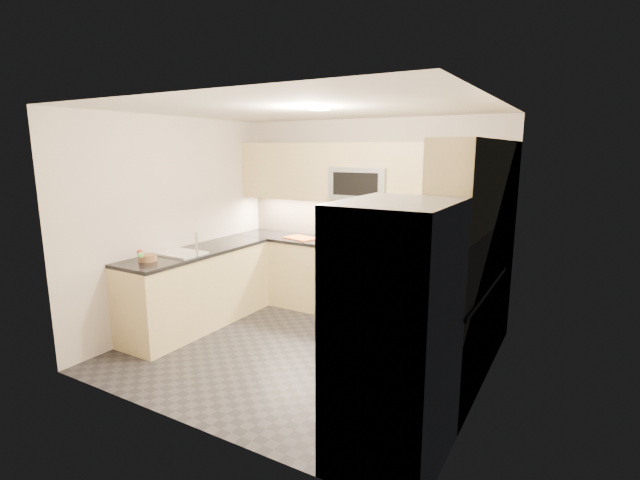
{
  "coord_description": "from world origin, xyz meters",
  "views": [
    {
      "loc": [
        2.48,
        -3.91,
        2.12
      ],
      "look_at": [
        0.0,
        0.35,
        1.15
      ],
      "focal_mm": 26.0,
      "sensor_mm": 36.0,
      "label": 1
    }
  ],
  "objects": [
    {
      "name": "base_cab_right",
      "position": [
        1.5,
        0.15,
        0.45
      ],
      "size": [
        0.6,
        1.7,
        0.9
      ],
      "primitive_type": "cube",
      "color": "#D6C081",
      "rests_on": "floor"
    },
    {
      "name": "utensil_bowl",
      "position": [
        1.41,
        1.23,
        1.02
      ],
      "size": [
        0.36,
        0.36,
        0.16
      ],
      "primitive_type": "cylinder",
      "rotation": [
        0.0,
        0.0,
        -0.33
      ],
      "color": "#5C9E43",
      "rests_on": "countertop_back_right"
    },
    {
      "name": "base_cab_back_right",
      "position": [
        1.09,
        1.3,
        0.45
      ],
      "size": [
        1.42,
        0.6,
        0.9
      ],
      "primitive_type": "cube",
      "color": "#D6C081",
      "rests_on": "floor"
    },
    {
      "name": "oven_door_glass",
      "position": [
        0.0,
        0.95,
        0.45
      ],
      "size": [
        0.62,
        0.02,
        0.45
      ],
      "primitive_type": "cube",
      "color": "black",
      "rests_on": "gas_range"
    },
    {
      "name": "gas_range",
      "position": [
        0.0,
        1.28,
        0.46
      ],
      "size": [
        0.76,
        0.65,
        0.91
      ],
      "primitive_type": "cube",
      "color": "#A1A5A9",
      "rests_on": "floor"
    },
    {
      "name": "fruit_pear",
      "position": [
        -1.43,
        -0.85,
        1.05
      ],
      "size": [
        0.06,
        0.06,
        0.06
      ],
      "primitive_type": "sphere",
      "color": "#54C253",
      "rests_on": "fruit_basket"
    },
    {
      "name": "base_cab_back_left",
      "position": [
        -1.09,
        1.3,
        0.45
      ],
      "size": [
        1.42,
        0.6,
        0.9
      ],
      "primitive_type": "cube",
      "color": "#D6C081",
      "rests_on": "floor"
    },
    {
      "name": "fridge_handle_left",
      "position": [
        1.08,
        -1.33,
        0.95
      ],
      "size": [
        0.02,
        0.02,
        1.2
      ],
      "primitive_type": "cylinder",
      "color": "#B2B5BA",
      "rests_on": "refrigerator"
    },
    {
      "name": "countertop_right",
      "position": [
        1.5,
        0.15,
        0.92
      ],
      "size": [
        0.63,
        1.7,
        0.04
      ],
      "primitive_type": "cube",
      "color": "black",
      "rests_on": "base_cab_right"
    },
    {
      "name": "wall_front",
      "position": [
        0.0,
        -1.6,
        1.25
      ],
      "size": [
        3.6,
        0.02,
        2.5
      ],
      "primitive_type": "cube",
      "color": "beige",
      "rests_on": "floor"
    },
    {
      "name": "cutting_board",
      "position": [
        -0.82,
        1.24,
        0.95
      ],
      "size": [
        0.47,
        0.38,
        0.01
      ],
      "primitive_type": "cube",
      "rotation": [
        0.0,
        0.0,
        -0.26
      ],
      "color": "#C04612",
      "rests_on": "countertop_back_left"
    },
    {
      "name": "backsplash_right",
      "position": [
        1.8,
        0.45,
        1.2
      ],
      "size": [
        0.01,
        2.3,
        0.51
      ],
      "primitive_type": "cube",
      "color": "#C2AA8C",
      "rests_on": "wall_right"
    },
    {
      "name": "floor",
      "position": [
        0.0,
        0.0,
        0.0
      ],
      "size": [
        3.6,
        3.2,
        0.0
      ],
      "primitive_type": "cube",
      "color": "black",
      "rests_on": "ground"
    },
    {
      "name": "range_cooktop",
      "position": [
        0.0,
        1.28,
        0.92
      ],
      "size": [
        0.76,
        0.65,
        0.03
      ],
      "primitive_type": "cube",
      "color": "black",
      "rests_on": "gas_range"
    },
    {
      "name": "dish_towel_check",
      "position": [
        -0.14,
        0.91,
        0.55
      ],
      "size": [
        0.17,
        0.03,
        0.32
      ],
      "primitive_type": "cube",
      "rotation": [
        0.0,
        0.0,
        0.12
      ],
      "color": "silver",
      "rests_on": "oven_handle"
    },
    {
      "name": "countertop_peninsula",
      "position": [
        -1.5,
        0.0,
        0.92
      ],
      "size": [
        0.63,
        2.0,
        0.04
      ],
      "primitive_type": "cube",
      "color": "black",
      "rests_on": "base_cab_peninsula"
    },
    {
      "name": "oven_handle",
      "position": [
        0.0,
        0.93,
        0.72
      ],
      "size": [
        0.6,
        0.02,
        0.02
      ],
      "primitive_type": "cylinder",
      "rotation": [
        0.0,
        1.57,
        0.0
      ],
      "color": "#B2B5BA",
      "rests_on": "gas_range"
    },
    {
      "name": "microwave",
      "position": [
        0.0,
        1.4,
        1.7
      ],
      "size": [
        0.76,
        0.4,
        0.4
      ],
      "primitive_type": "cube",
      "color": "#94989B",
      "rests_on": "upper_cab_back"
    },
    {
      "name": "upper_cab_back",
      "position": [
        0.0,
        1.43,
        1.83
      ],
      "size": [
        3.6,
        0.35,
        0.75
      ],
      "primitive_type": "cube",
      "color": "#D6C081",
      "rests_on": "wall_back"
    },
    {
      "name": "backsplash_back",
      "position": [
        0.0,
        1.6,
        1.2
      ],
      "size": [
        3.6,
        0.01,
        0.51
      ],
      "primitive_type": "cube",
      "color": "#C2AA8C",
      "rests_on": "wall_back"
    },
    {
      "name": "fruit_apple",
      "position": [
        -1.53,
        -0.77,
        1.05
      ],
      "size": [
        0.06,
        0.06,
        0.06
      ],
      "primitive_type": "sphere",
      "color": "#B21514",
      "rests_on": "fruit_basket"
    },
    {
      "name": "dish_towel_blue",
      "position": [
        0.17,
        0.91,
        0.55
      ],
      "size": [
        0.18,
        0.06,
        0.34
      ],
      "primitive_type": "cube",
      "rotation": [
        0.0,
        0.0,
        0.26
      ],
      "color": "#2F4982",
      "rests_on": "oven_handle"
    },
    {
      "name": "refrigerator",
      "position": [
        1.45,
        -1.15,
        0.9
      ],
      "size": [
        0.7,
        0.9,
        1.8
      ],
      "primitive_type": "cube",
      "color": "#A1A5A9",
      "rests_on": "floor"
    },
    {
      "name": "fridge_handle_right",
      "position": [
        1.08,
        -0.97,
        0.95
      ],
      "size": [
        0.02,
        0.02,
        1.2
      ],
      "primitive_type": "cylinder",
      "color": "#B2B5BA",
      "rests_on": "refrigerator"
    },
    {
      "name": "countertop_back_right",
      "position": [
        1.09,
        1.3,
        0.92
      ],
      "size": [
        1.42,
        0.63,
        0.04
      ],
      "primitive_type": "cube",
      "color": "black",
      "rests_on": "base_cab_back_right"
    },
    {
      "name": "wall_left",
      "position": [
        -1.8,
        0.0,
        1.25
      ],
      "size": [
        0.02,
        3.2,
        2.5
      ],
      "primitive_type": "cube",
      "color": "beige",
      "rests_on": "floor"
    },
    {
      "name": "faucet",
      "position": [
        -1.24,
        -0.25,
        1.08
      ],
      "size": [
        0.03,
        0.03,
        0.28
      ],
      "primitive_type": "cylinder",
      "color": "silver",
      "rests_on": "countertop_peninsula"
    },
    {
      "name": "sink_basin",
      "position": [
        -1.5,
        -0.25,
        0.88
      ],
      "size": [
        0.52,
        0.38,
        0.16
      ],
      "primitive_type": "cube",
      "color": "white",
      "rests_on": "base_cab_peninsula"
    },
    {
      "name": "microwave_door",
      "position": [
        0.0,
        1.2,
        1.7
      ],
      "size": [
        0.6,
        0.01,
        0.28
      ],
      "primitive_type": "cube",
      "color": "black",
      "rests_on": "microwave"
    },
    {
      "name": "wall_back",
      "position": [
        0.0,
        1.6,
        1.25
      ],
      "size": [
        3.6,
        0.02,
        2.5
      ],
      "primitive_type": "cube",
      "color": "beige",
      "rests_on": "floor"
    },
    {
      "name": "fruit_basket",
      "position": [
        -1.55,
        -0.67,
        0.97
      ],
      "size": [
        0.25,
        0.25,
        0.07
      ],
      "primitive_type": "cylinder",
      "rotation": [
        0.0,
        0.0,
        -0.36
      ],
      "color": "#936944",
      "rests_on": "countertop_peninsula"
    },
    {
      "name": "base_cab_peninsula",
      "position": [
        -1.5,
        0.0,
        0.45
      ],
      "size": [
        0.6,
        2.0,
        0.9
      ],
      "primitive_type": "cube",
      "color": "#D6C081",
      "rests_on": "floor"
    },
    {
      "name": "wall_right",
      "position": [
        1.8,
        0.0,
        1.25
      ],
      "size": [
        0.02,
        3.2,
        2.5
      ],
      "primitive_type": "cube",
      "color": "beige",
      "rests_on": "floor"
    },
    {
      "name": "countertop_back_left",
      "position": [
        -1.09,
        1.3,
        0.92
      ],
      "size": [
        1.42,
        0.63,
        0.04
      ],
      "primitive_type": "cube",
      "color": "black",
      "rests_on": "base_cab_back_left"
    },
    {
      "name": "ceiling",
      "position": [
        0.0,
        0.0,
        2.5
      ],
      "size": [
        3.6,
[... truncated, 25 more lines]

